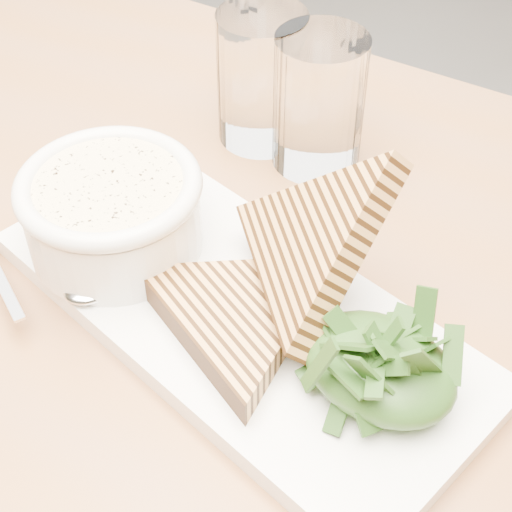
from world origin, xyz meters
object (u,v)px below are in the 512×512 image
Objects in this scene: table_top at (94,277)px; soup_bowl at (114,219)px; glass_near at (262,78)px; platter at (238,312)px; glass_far at (319,102)px.

table_top is 9.18× the size of soup_bowl.
table_top is at bearing -144.45° from soup_bowl.
platter is at bearing -55.10° from glass_near.
platter is at bearing -69.65° from glass_far.
glass_near is at bearing 95.92° from soup_bowl.
soup_bowl is 0.20m from glass_near.
platter is 3.11× the size of glass_far.
platter is 0.12m from soup_bowl.
platter reaches higher than table_top.
table_top is 0.23m from glass_near.
glass_far is at bearing 1.57° from glass_near.
glass_near is (-0.13, 0.19, 0.05)m from platter.
glass_near reaches higher than glass_far.
soup_bowl is 0.21m from glass_far.
glass_near is (-0.00, 0.21, 0.08)m from table_top.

